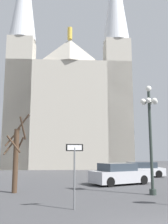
# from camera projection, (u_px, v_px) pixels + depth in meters

# --- Properties ---
(cathedral) EXTENTS (18.95, 15.09, 34.39)m
(cathedral) POSITION_uv_depth(u_px,v_px,m) (69.00, 104.00, 39.53)
(cathedral) COLOR #BCB5A5
(cathedral) RESTS_ON ground
(one_way_arrow_sign) EXTENTS (0.71, 0.13, 2.54)m
(one_way_arrow_sign) POSITION_uv_depth(u_px,v_px,m) (74.00, 166.00, 10.01)
(one_way_arrow_sign) COLOR slate
(one_way_arrow_sign) RESTS_ON ground
(street_lamp) EXTENTS (1.01, 0.92, 5.91)m
(street_lamp) POSITION_uv_depth(u_px,v_px,m) (150.00, 124.00, 13.78)
(street_lamp) COLOR #2D3833
(street_lamp) RESTS_ON ground
(bare_tree) EXTENTS (1.39, 1.25, 4.47)m
(bare_tree) POSITION_uv_depth(u_px,v_px,m) (16.00, 155.00, 14.22)
(bare_tree) COLOR #473323
(bare_tree) RESTS_ON ground
(parked_car_near_silver) EXTENTS (4.52, 3.11, 1.47)m
(parked_car_near_silver) POSITION_uv_depth(u_px,v_px,m) (119.00, 174.00, 17.71)
(parked_car_near_silver) COLOR #B7B7BC
(parked_car_near_silver) RESTS_ON ground
(parked_car_far_white) EXTENTS (4.43, 1.98, 1.35)m
(parked_car_far_white) POSITION_uv_depth(u_px,v_px,m) (140.00, 170.00, 23.18)
(parked_car_far_white) COLOR silver
(parked_car_far_white) RESTS_ON ground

